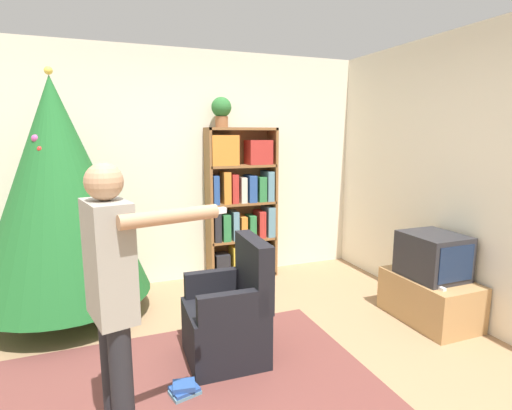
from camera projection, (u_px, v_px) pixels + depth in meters
ground_plane at (229, 386)px, 2.70m from camera, size 14.00×14.00×0.00m
wall_back at (170, 169)px, 4.48m from camera, size 8.00×0.10×2.60m
wall_right at (496, 181)px, 3.30m from camera, size 0.10×8.00×2.60m
area_rug at (183, 397)px, 2.58m from camera, size 2.63×1.82×0.01m
bookshelf at (242, 205)px, 4.64m from camera, size 0.81×0.27×1.75m
tv_stand at (429, 298)px, 3.64m from camera, size 0.51×0.81×0.41m
television at (433, 256)px, 3.56m from camera, size 0.45×0.51×0.40m
game_remote at (439, 287)px, 3.32m from camera, size 0.04×0.12×0.02m
christmas_tree at (59, 190)px, 3.53m from camera, size 1.49×1.49×2.24m
armchair at (230, 318)px, 2.99m from camera, size 0.59×0.58×0.92m
standing_person at (113, 292)px, 1.96m from camera, size 0.70×0.46×1.55m
potted_plant at (221, 110)px, 4.38m from camera, size 0.22×0.22×0.33m
book_pile_near_tree at (113, 319)px, 3.61m from camera, size 0.22×0.16×0.05m
book_pile_by_chair at (184, 389)px, 2.61m from camera, size 0.21×0.19×0.08m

